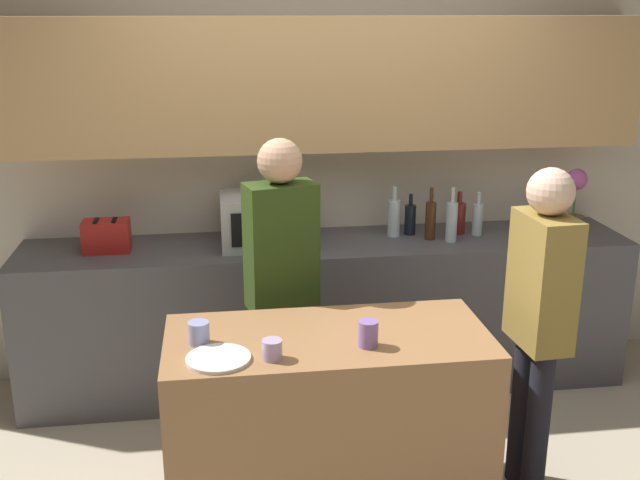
{
  "coord_description": "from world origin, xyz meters",
  "views": [
    {
      "loc": [
        -0.63,
        -2.78,
        2.25
      ],
      "look_at": [
        -0.19,
        0.38,
        1.25
      ],
      "focal_mm": 42.0,
      "sensor_mm": 36.0,
      "label": 1
    }
  ],
  "objects_px": {
    "potted_plant": "(575,201)",
    "cup_0": "(272,350)",
    "bottle_0": "(394,217)",
    "bottle_4": "(459,218)",
    "bottle_3": "(452,221)",
    "cup_2": "(199,333)",
    "toaster": "(107,236)",
    "bottle_2": "(430,220)",
    "cup_1": "(368,334)",
    "plate_on_island": "(218,358)",
    "person_left": "(540,309)",
    "microwave": "(266,220)",
    "bottle_1": "(410,219)",
    "person_center": "(282,272)",
    "bottle_5": "(478,219)"
  },
  "relations": [
    {
      "from": "person_left",
      "to": "bottle_0",
      "type": "bearing_deg",
      "value": 12.78
    },
    {
      "from": "bottle_3",
      "to": "plate_on_island",
      "type": "relative_size",
      "value": 1.26
    },
    {
      "from": "bottle_1",
      "to": "toaster",
      "type": "bearing_deg",
      "value": -177.31
    },
    {
      "from": "bottle_0",
      "to": "bottle_1",
      "type": "xyz_separation_m",
      "value": [
        0.11,
        0.02,
        -0.02
      ]
    },
    {
      "from": "person_center",
      "to": "potted_plant",
      "type": "bearing_deg",
      "value": -173.76
    },
    {
      "from": "potted_plant",
      "to": "person_left",
      "type": "bearing_deg",
      "value": -121.4
    },
    {
      "from": "cup_2",
      "to": "bottle_0",
      "type": "bearing_deg",
      "value": 49.5
    },
    {
      "from": "bottle_3",
      "to": "bottle_4",
      "type": "relative_size",
      "value": 1.24
    },
    {
      "from": "bottle_2",
      "to": "cup_2",
      "type": "xyz_separation_m",
      "value": [
        -1.35,
        -1.25,
        -0.09
      ]
    },
    {
      "from": "toaster",
      "to": "bottle_5",
      "type": "distance_m",
      "value": 2.19
    },
    {
      "from": "cup_2",
      "to": "toaster",
      "type": "bearing_deg",
      "value": 112.58
    },
    {
      "from": "bottle_3",
      "to": "bottle_5",
      "type": "bearing_deg",
      "value": 28.17
    },
    {
      "from": "microwave",
      "to": "bottle_4",
      "type": "relative_size",
      "value": 1.98
    },
    {
      "from": "cup_0",
      "to": "cup_1",
      "type": "xyz_separation_m",
      "value": [
        0.4,
        0.06,
        0.02
      ]
    },
    {
      "from": "toaster",
      "to": "bottle_0",
      "type": "bearing_deg",
      "value": 2.25
    },
    {
      "from": "bottle_1",
      "to": "cup_1",
      "type": "xyz_separation_m",
      "value": [
        -0.56,
        -1.49,
        -0.06
      ]
    },
    {
      "from": "cup_1",
      "to": "person_left",
      "type": "distance_m",
      "value": 0.85
    },
    {
      "from": "plate_on_island",
      "to": "person_left",
      "type": "distance_m",
      "value": 1.47
    },
    {
      "from": "plate_on_island",
      "to": "cup_0",
      "type": "bearing_deg",
      "value": -5.1
    },
    {
      "from": "person_left",
      "to": "bottle_2",
      "type": "bearing_deg",
      "value": 4.91
    },
    {
      "from": "bottle_3",
      "to": "cup_2",
      "type": "bearing_deg",
      "value": -140.84
    },
    {
      "from": "cup_1",
      "to": "person_center",
      "type": "bearing_deg",
      "value": 112.29
    },
    {
      "from": "bottle_4",
      "to": "cup_2",
      "type": "bearing_deg",
      "value": -139.24
    },
    {
      "from": "plate_on_island",
      "to": "bottle_0",
      "type": "bearing_deg",
      "value": 54.68
    },
    {
      "from": "potted_plant",
      "to": "cup_2",
      "type": "relative_size",
      "value": 4.09
    },
    {
      "from": "bottle_4",
      "to": "cup_0",
      "type": "bearing_deg",
      "value": -129.61
    },
    {
      "from": "microwave",
      "to": "bottle_1",
      "type": "bearing_deg",
      "value": 5.54
    },
    {
      "from": "bottle_4",
      "to": "cup_0",
      "type": "height_order",
      "value": "bottle_4"
    },
    {
      "from": "bottle_2",
      "to": "cup_1",
      "type": "relative_size",
      "value": 2.79
    },
    {
      "from": "cup_0",
      "to": "cup_2",
      "type": "height_order",
      "value": "cup_2"
    },
    {
      "from": "bottle_2",
      "to": "bottle_5",
      "type": "height_order",
      "value": "bottle_2"
    },
    {
      "from": "cup_2",
      "to": "bottle_5",
      "type": "bearing_deg",
      "value": 38.0
    },
    {
      "from": "toaster",
      "to": "cup_0",
      "type": "height_order",
      "value": "toaster"
    },
    {
      "from": "bottle_0",
      "to": "bottle_4",
      "type": "distance_m",
      "value": 0.4
    },
    {
      "from": "plate_on_island",
      "to": "person_left",
      "type": "xyz_separation_m",
      "value": [
        1.45,
        0.24,
        0.03
      ]
    },
    {
      "from": "bottle_1",
      "to": "cup_2",
      "type": "distance_m",
      "value": 1.86
    },
    {
      "from": "microwave",
      "to": "bottle_0",
      "type": "distance_m",
      "value": 0.78
    },
    {
      "from": "person_center",
      "to": "bottle_5",
      "type": "bearing_deg",
      "value": -164.82
    },
    {
      "from": "bottle_1",
      "to": "bottle_2",
      "type": "bearing_deg",
      "value": -51.19
    },
    {
      "from": "cup_2",
      "to": "cup_1",
      "type": "bearing_deg",
      "value": -10.14
    },
    {
      "from": "microwave",
      "to": "bottle_0",
      "type": "relative_size",
      "value": 1.69
    },
    {
      "from": "bottle_3",
      "to": "cup_0",
      "type": "height_order",
      "value": "bottle_3"
    },
    {
      "from": "potted_plant",
      "to": "cup_0",
      "type": "distance_m",
      "value": 2.46
    },
    {
      "from": "potted_plant",
      "to": "bottle_3",
      "type": "distance_m",
      "value": 0.81
    },
    {
      "from": "bottle_0",
      "to": "bottle_2",
      "type": "bearing_deg",
      "value": -26.25
    },
    {
      "from": "bottle_0",
      "to": "person_left",
      "type": "xyz_separation_m",
      "value": [
        0.37,
        -1.28,
        -0.09
      ]
    },
    {
      "from": "bottle_1",
      "to": "plate_on_island",
      "type": "bearing_deg",
      "value": -127.56
    },
    {
      "from": "cup_0",
      "to": "bottle_0",
      "type": "bearing_deg",
      "value": 60.74
    },
    {
      "from": "bottle_4",
      "to": "cup_0",
      "type": "xyz_separation_m",
      "value": [
        -1.26,
        -1.53,
        -0.07
      ]
    },
    {
      "from": "microwave",
      "to": "plate_on_island",
      "type": "bearing_deg",
      "value": -101.53
    }
  ]
}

